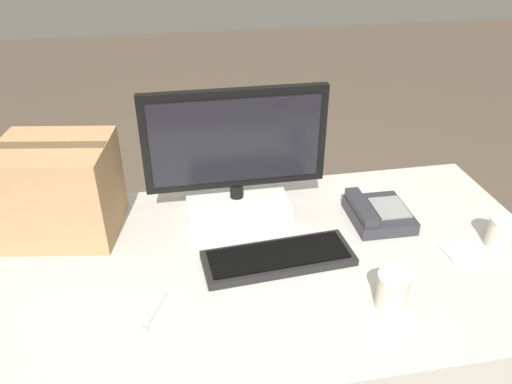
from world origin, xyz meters
TOP-DOWN VIEW (x-y plane):
  - office_desk at (0.00, 0.00)m, footprint 1.80×0.90m
  - monitor at (0.01, 0.28)m, footprint 0.57×0.24m
  - keyboard at (0.09, -0.01)m, footprint 0.44×0.18m
  - desk_phone at (0.44, 0.13)m, footprint 0.19×0.21m
  - paper_cup_left at (0.33, -0.24)m, footprint 0.08×0.08m
  - paper_cup_right at (0.75, -0.06)m, footprint 0.08×0.08m
  - spoon at (-0.27, -0.18)m, footprint 0.08×0.14m
  - cardboard_box at (-0.53, 0.26)m, footprint 0.36×0.32m
  - sticky_note_pad at (0.62, -0.08)m, footprint 0.09×0.09m

SIDE VIEW (x-z plane):
  - office_desk at x=0.00m, z-range 0.00..0.75m
  - spoon at x=-0.27m, z-range 0.75..0.75m
  - sticky_note_pad at x=0.62m, z-range 0.75..0.76m
  - keyboard at x=0.09m, z-range 0.75..0.78m
  - desk_phone at x=0.44m, z-range 0.74..0.81m
  - paper_cup_right at x=0.75m, z-range 0.75..0.85m
  - paper_cup_left at x=0.33m, z-range 0.75..0.85m
  - cardboard_box at x=-0.53m, z-range 0.75..1.04m
  - monitor at x=0.01m, z-range 0.71..1.12m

